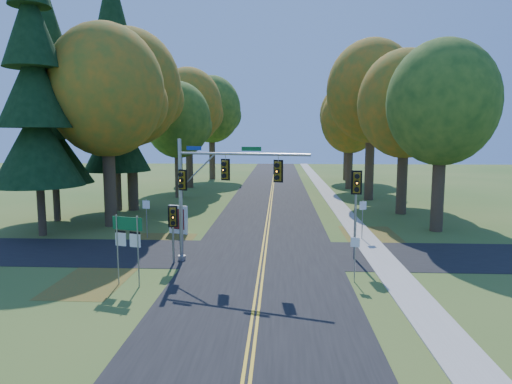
{
  "coord_description": "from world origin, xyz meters",
  "views": [
    {
      "loc": [
        0.84,
        -22.29,
        6.5
      ],
      "look_at": [
        -0.51,
        3.86,
        3.2
      ],
      "focal_mm": 32.0,
      "sensor_mm": 36.0,
      "label": 1
    }
  ],
  "objects_px": {
    "east_signal_pole": "(356,193)",
    "route_sign_cluster": "(128,236)",
    "info_kiosk": "(178,220)",
    "traffic_mast": "(210,184)"
  },
  "relations": [
    {
      "from": "east_signal_pole",
      "to": "route_sign_cluster",
      "type": "relative_size",
      "value": 1.52
    },
    {
      "from": "info_kiosk",
      "to": "traffic_mast",
      "type": "bearing_deg",
      "value": -43.5
    },
    {
      "from": "east_signal_pole",
      "to": "info_kiosk",
      "type": "height_order",
      "value": "east_signal_pole"
    },
    {
      "from": "traffic_mast",
      "to": "info_kiosk",
      "type": "distance_m",
      "value": 8.29
    },
    {
      "from": "east_signal_pole",
      "to": "info_kiosk",
      "type": "distance_m",
      "value": 12.41
    },
    {
      "from": "traffic_mast",
      "to": "route_sign_cluster",
      "type": "distance_m",
      "value": 5.01
    },
    {
      "from": "route_sign_cluster",
      "to": "east_signal_pole",
      "type": "bearing_deg",
      "value": 39.42
    },
    {
      "from": "traffic_mast",
      "to": "route_sign_cluster",
      "type": "bearing_deg",
      "value": -114.29
    },
    {
      "from": "east_signal_pole",
      "to": "route_sign_cluster",
      "type": "bearing_deg",
      "value": -150.78
    },
    {
      "from": "traffic_mast",
      "to": "info_kiosk",
      "type": "height_order",
      "value": "traffic_mast"
    }
  ]
}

